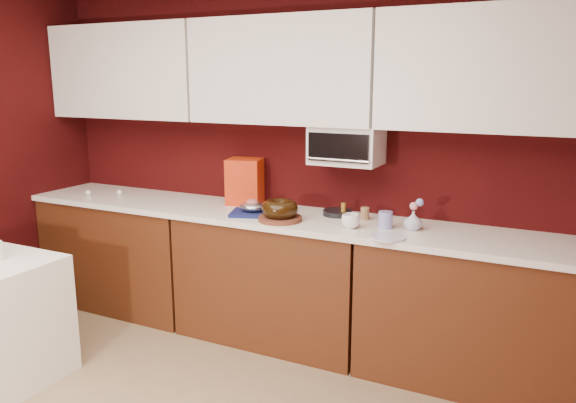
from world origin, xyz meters
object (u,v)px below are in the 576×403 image
(bundt_cake, at_px, (280,209))
(pandoro_box, at_px, (245,181))
(foil_ham_nest, at_px, (252,206))
(flower_vase, at_px, (413,219))
(toaster_oven, at_px, (347,145))
(coffee_mug, at_px, (351,220))
(blue_jar, at_px, (386,220))

(bundt_cake, height_order, pandoro_box, pandoro_box)
(foil_ham_nest, bearing_deg, flower_vase, 4.67)
(toaster_oven, height_order, bundt_cake, toaster_oven)
(coffee_mug, bearing_deg, foil_ham_nest, 176.69)
(toaster_oven, height_order, coffee_mug, toaster_oven)
(bundt_cake, bearing_deg, blue_jar, 10.28)
(bundt_cake, xyz_separation_m, pandoro_box, (-0.46, 0.34, 0.09))
(bundt_cake, xyz_separation_m, coffee_mug, (0.47, 0.03, -0.03))
(foil_ham_nest, distance_m, flower_vase, 1.08)
(foil_ham_nest, relative_size, flower_vase, 1.36)
(blue_jar, height_order, flower_vase, flower_vase)
(bundt_cake, height_order, flower_vase, flower_vase)
(bundt_cake, distance_m, coffee_mug, 0.48)
(coffee_mug, bearing_deg, toaster_oven, 116.36)
(pandoro_box, xyz_separation_m, coffee_mug, (0.94, -0.32, -0.11))
(blue_jar, bearing_deg, foil_ham_nest, -176.73)
(bundt_cake, relative_size, coffee_mug, 2.20)
(toaster_oven, xyz_separation_m, coffee_mug, (0.14, -0.29, -0.42))
(toaster_oven, bearing_deg, pandoro_box, 178.04)
(foil_ham_nest, height_order, pandoro_box, pandoro_box)
(foil_ham_nest, distance_m, blue_jar, 0.91)
(bundt_cake, xyz_separation_m, flower_vase, (0.83, 0.16, -0.01))
(toaster_oven, distance_m, foil_ham_nest, 0.75)
(foil_ham_nest, bearing_deg, toaster_oven, 23.30)
(toaster_oven, xyz_separation_m, blue_jar, (0.34, -0.20, -0.42))
(coffee_mug, distance_m, blue_jar, 0.21)
(foil_ham_nest, xyz_separation_m, pandoro_box, (-0.22, 0.27, 0.11))
(bundt_cake, xyz_separation_m, foil_ham_nest, (-0.25, 0.07, -0.03))
(bundt_cake, bearing_deg, foil_ham_nest, 164.34)
(pandoro_box, distance_m, blue_jar, 1.16)
(foil_ham_nest, xyz_separation_m, blue_jar, (0.91, 0.05, -0.00))
(toaster_oven, bearing_deg, blue_jar, -30.26)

